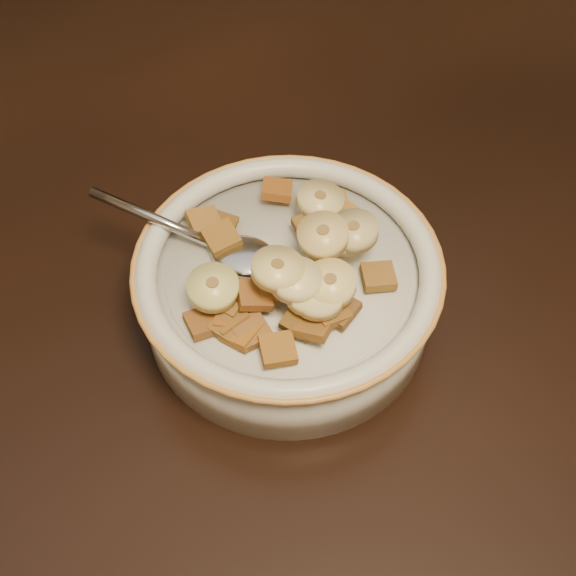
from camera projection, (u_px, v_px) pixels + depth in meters
name	position (u px, v px, depth m)	size (l,w,h in m)	color
table	(233.00, 272.00, 0.59)	(1.40, 0.90, 0.04)	black
cereal_bowl	(288.00, 295.00, 0.52)	(0.19, 0.19, 0.04)	silver
milk	(288.00, 274.00, 0.51)	(0.16, 0.16, 0.00)	silver
spoon	(244.00, 256.00, 0.51)	(0.03, 0.04, 0.01)	#A8ADB4
cereal_square_0	(379.00, 276.00, 0.49)	(0.02, 0.02, 0.01)	#986423
cereal_square_1	(228.00, 299.00, 0.48)	(0.02, 0.02, 0.01)	brown
cereal_square_2	(336.00, 226.00, 0.52)	(0.02, 0.02, 0.01)	olive
cereal_square_3	(277.00, 190.00, 0.54)	(0.02, 0.02, 0.01)	#92501C
cereal_square_4	(302.00, 320.00, 0.47)	(0.02, 0.02, 0.01)	brown
cereal_square_5	(311.00, 227.00, 0.51)	(0.02, 0.02, 0.01)	brown
cereal_square_6	(204.00, 221.00, 0.52)	(0.02, 0.02, 0.01)	olive
cereal_square_7	(278.00, 349.00, 0.46)	(0.02, 0.02, 0.01)	#8E5B1D
cereal_square_8	(314.00, 326.00, 0.47)	(0.02, 0.02, 0.01)	brown
cereal_square_9	(339.00, 309.00, 0.48)	(0.02, 0.02, 0.01)	brown
cereal_square_10	(251.00, 331.00, 0.47)	(0.02, 0.02, 0.01)	brown
cereal_square_11	(342.00, 214.00, 0.53)	(0.02, 0.02, 0.01)	olive
cereal_square_12	(331.00, 203.00, 0.54)	(0.02, 0.02, 0.01)	brown
cereal_square_13	(241.00, 333.00, 0.47)	(0.02, 0.02, 0.01)	#9B601C
cereal_square_14	(204.00, 322.00, 0.48)	(0.02, 0.02, 0.01)	brown
cereal_square_15	(220.00, 225.00, 0.52)	(0.02, 0.02, 0.01)	brown
cereal_square_16	(271.00, 287.00, 0.48)	(0.02, 0.02, 0.01)	#9D5925
cereal_square_17	(255.00, 295.00, 0.48)	(0.02, 0.02, 0.01)	brown
cereal_square_18	(231.00, 325.00, 0.47)	(0.02, 0.02, 0.01)	brown
cereal_square_19	(222.00, 237.00, 0.51)	(0.02, 0.02, 0.01)	brown
cereal_square_20	(322.00, 278.00, 0.48)	(0.02, 0.02, 0.01)	brown
cereal_square_21	(324.00, 298.00, 0.48)	(0.02, 0.02, 0.01)	brown
cereal_square_22	(330.00, 311.00, 0.47)	(0.02, 0.02, 0.01)	brown
cereal_square_23	(228.00, 319.00, 0.48)	(0.02, 0.02, 0.01)	brown
cereal_square_24	(232.00, 318.00, 0.48)	(0.02, 0.02, 0.01)	brown
banana_slice_0	(320.00, 200.00, 0.52)	(0.03, 0.03, 0.01)	#EFE392
banana_slice_1	(296.00, 280.00, 0.47)	(0.03, 0.03, 0.01)	beige
banana_slice_2	(353.00, 231.00, 0.49)	(0.03, 0.03, 0.01)	#CFB980
banana_slice_3	(318.00, 296.00, 0.47)	(0.03, 0.03, 0.01)	#FFE6A0
banana_slice_4	(213.00, 288.00, 0.47)	(0.03, 0.03, 0.01)	#E1D78A
banana_slice_5	(323.00, 235.00, 0.48)	(0.03, 0.03, 0.01)	#FFD783
banana_slice_6	(343.00, 235.00, 0.49)	(0.03, 0.03, 0.01)	beige
banana_slice_7	(330.00, 284.00, 0.47)	(0.03, 0.03, 0.01)	#F3E68E
banana_slice_8	(278.00, 269.00, 0.46)	(0.03, 0.03, 0.01)	#DCC580
banana_slice_9	(310.00, 291.00, 0.47)	(0.03, 0.03, 0.01)	#F6E98F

